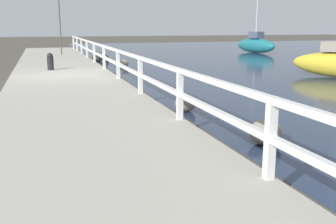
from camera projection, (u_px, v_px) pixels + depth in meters
ground_plane at (64, 82)px, 13.50m from camera, size 120.00×120.00×0.00m
dock_walkway at (64, 79)px, 13.48m from camera, size 3.47×36.00×0.24m
railing at (110, 55)px, 13.80m from camera, size 0.10×32.50×0.92m
boulder_downstream at (98, 56)px, 21.34m from camera, size 0.73×0.66×0.55m
boulder_water_edge at (105, 57)px, 21.73m from camera, size 0.48×0.43×0.36m
boulder_far_strip at (185, 104)px, 8.83m from camera, size 0.48×0.44×0.36m
boulder_mid_strip at (123, 64)px, 18.15m from camera, size 0.49×0.44×0.37m
boulder_near_dock at (265, 132)px, 6.39m from camera, size 0.55×0.50×0.41m
mooring_bollard at (50, 61)px, 15.00m from camera, size 0.24×0.24×0.65m
dock_lamp at (59, 14)px, 22.49m from camera, size 0.23×0.23×3.39m
sailboat_teal at (256, 44)px, 27.94m from camera, size 1.65×3.86×5.08m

